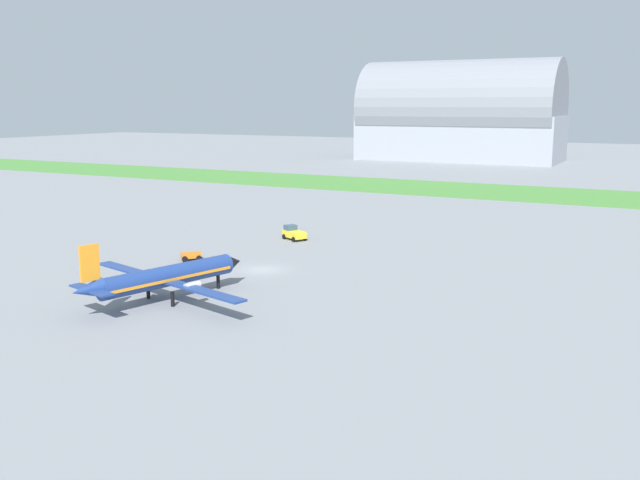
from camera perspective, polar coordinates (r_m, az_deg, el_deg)
The scene contains 6 objects.
ground_plane at distance 79.89m, azimuth -4.64°, elevation -2.42°, with size 600.00×600.00×0.00m, color gray.
grass_taxiway_strip at distance 157.13m, azimuth 12.08°, elevation 3.97°, with size 360.00×28.00×0.08m, color #478438.
airplane_foreground_turboprop at distance 68.10m, azimuth -12.47°, elevation -2.91°, with size 21.57×18.61×6.59m.
baggage_cart_near_gate at distance 85.76m, azimuth -10.40°, elevation -1.25°, with size 2.93×2.91×0.90m.
pushback_tug_midfield at distance 97.24m, azimuth -2.15°, elevation 0.56°, with size 4.02×3.33×1.95m.
hangar_distant at distance 242.09m, azimuth 11.30°, elevation 9.78°, with size 65.23×30.62×32.92m.
Camera 1 is at (41.64, -65.66, 18.38)m, focal length 39.48 mm.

